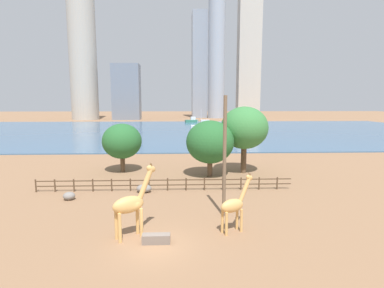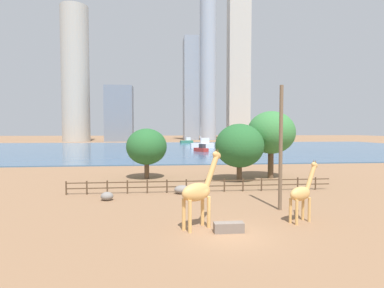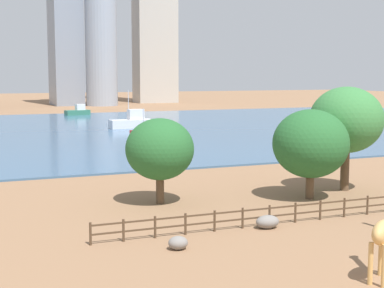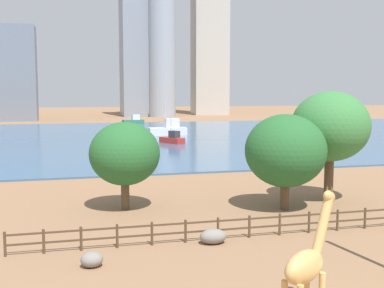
{
  "view_description": "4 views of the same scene",
  "coord_description": "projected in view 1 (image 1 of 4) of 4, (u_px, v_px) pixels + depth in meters",
  "views": [
    {
      "loc": [
        1.57,
        -17.81,
        9.0
      ],
      "look_at": [
        3.14,
        21.74,
        3.45
      ],
      "focal_mm": 28.0,
      "sensor_mm": 36.0,
      "label": 1
    },
    {
      "loc": [
        -3.94,
        -16.93,
        6.19
      ],
      "look_at": [
        1.57,
        38.84,
        3.42
      ],
      "focal_mm": 28.0,
      "sensor_mm": 36.0,
      "label": 2
    },
    {
      "loc": [
        -19.82,
        -19.53,
        9.47
      ],
      "look_at": [
        0.79,
        30.8,
        2.97
      ],
      "focal_mm": 55.0,
      "sensor_mm": 36.0,
      "label": 3
    },
    {
      "loc": [
        -9.61,
        -13.39,
        8.3
      ],
      "look_at": [
        0.35,
        25.84,
        4.02
      ],
      "focal_mm": 45.0,
      "sensor_mm": 36.0,
      "label": 4
    }
  ],
  "objects": [
    {
      "name": "tree_right_tall",
      "position": [
        244.0,
        128.0,
        37.73
      ],
      "size": [
        5.96,
        5.96,
        8.47
      ],
      "color": "brown",
      "rests_on": "ground"
    },
    {
      "name": "skyline_block_right",
      "position": [
        250.0,
        27.0,
        178.07
      ],
      "size": [
        13.24,
        8.91,
        107.17
      ],
      "primitive_type": "cube",
      "color": "#B7B2A8",
      "rests_on": "ground"
    },
    {
      "name": "tree_left_large",
      "position": [
        210.0,
        142.0,
        36.04
      ],
      "size": [
        5.78,
        5.78,
        6.84
      ],
      "color": "brown",
      "rests_on": "ground"
    },
    {
      "name": "giraffe_companion",
      "position": [
        234.0,
        205.0,
        20.68
      ],
      "size": [
        2.64,
        1.64,
        4.1
      ],
      "rotation": [
        0.0,
        0.0,
        0.46
      ],
      "color": "tan",
      "rests_on": "ground"
    },
    {
      "name": "boat_sailboat",
      "position": [
        192.0,
        120.0,
        131.31
      ],
      "size": [
        5.86,
        3.12,
        2.45
      ],
      "rotation": [
        0.0,
        0.0,
        3.35
      ],
      "color": "#337259",
      "rests_on": "harbor_water"
    },
    {
      "name": "boat_ferry",
      "position": [
        203.0,
        126.0,
        96.08
      ],
      "size": [
        7.39,
        2.92,
        6.56
      ],
      "rotation": [
        0.0,
        0.0,
        3.18
      ],
      "color": "silver",
      "rests_on": "harbor_water"
    },
    {
      "name": "skyline_block_central",
      "position": [
        126.0,
        92.0,
        153.78
      ],
      "size": [
        13.89,
        8.99,
        28.19
      ],
      "primitive_type": "cube",
      "color": "slate",
      "rests_on": "ground"
    },
    {
      "name": "boat_tug",
      "position": [
        198.0,
        132.0,
        81.03
      ],
      "size": [
        3.68,
        4.92,
        4.21
      ],
      "rotation": [
        0.0,
        0.0,
        2.06
      ],
      "color": "#B22D28",
      "rests_on": "harbor_water"
    },
    {
      "name": "skyline_block_left",
      "position": [
        217.0,
        39.0,
        165.89
      ],
      "size": [
        9.33,
        9.33,
        87.84
      ],
      "primitive_type": "cylinder",
      "color": "#939EAD",
      "rests_on": "ground"
    },
    {
      "name": "boulder_near_fence",
      "position": [
        69.0,
        196.0,
        27.75
      ],
      "size": [
        1.08,
        0.98,
        0.73
      ],
      "primitive_type": "ellipsoid",
      "color": "gray",
      "rests_on": "ground"
    },
    {
      "name": "giraffe_tall",
      "position": [
        131.0,
        204.0,
        19.79
      ],
      "size": [
        3.03,
        2.27,
        4.94
      ],
      "rotation": [
        0.0,
        0.0,
        0.58
      ],
      "color": "tan",
      "rests_on": "ground"
    },
    {
      "name": "feeding_trough",
      "position": [
        156.0,
        239.0,
        19.21
      ],
      "size": [
        1.8,
        0.6,
        0.6
      ],
      "primitive_type": "cube",
      "color": "#72665B",
      "rests_on": "ground"
    },
    {
      "name": "boulder_by_pole",
      "position": [
        144.0,
        188.0,
        30.01
      ],
      "size": [
        1.51,
        1.09,
        0.82
      ],
      "primitive_type": "ellipsoid",
      "color": "gray",
      "rests_on": "ground"
    },
    {
      "name": "skyline_tower_needle",
      "position": [
        83.0,
        53.0,
        151.12
      ],
      "size": [
        13.57,
        13.57,
        67.39
      ],
      "primitive_type": "cylinder",
      "color": "#ADA89E",
      "rests_on": "ground"
    },
    {
      "name": "utility_pole",
      "position": [
        225.0,
        157.0,
        23.29
      ],
      "size": [
        0.28,
        0.28,
        9.52
      ],
      "primitive_type": "cylinder",
      "color": "brown",
      "rests_on": "ground"
    },
    {
      "name": "harbor_water",
      "position": [
        175.0,
        130.0,
        94.99
      ],
      "size": [
        180.0,
        86.0,
        0.2
      ],
      "primitive_type": "cube",
      "color": "#3D6084",
      "rests_on": "ground"
    },
    {
      "name": "skyline_tower_glass",
      "position": [
        199.0,
        66.0,
        175.17
      ],
      "size": [
        8.46,
        14.27,
        59.77
      ],
      "primitive_type": "cube",
      "color": "gray",
      "rests_on": "ground"
    },
    {
      "name": "tree_center_broad",
      "position": [
        122.0,
        141.0,
        38.42
      ],
      "size": [
        5.02,
        5.02,
        6.29
      ],
      "color": "brown",
      "rests_on": "ground"
    },
    {
      "name": "enclosure_fence",
      "position": [
        162.0,
        183.0,
        30.57
      ],
      "size": [
        26.12,
        0.14,
        1.3
      ],
      "color": "#4C3826",
      "rests_on": "ground"
    },
    {
      "name": "ground_plane",
      "position": [
        175.0,
        130.0,
        97.98
      ],
      "size": [
        400.0,
        400.0,
        0.0
      ],
      "primitive_type": "plane",
      "color": "#8C6647"
    }
  ]
}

